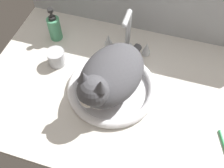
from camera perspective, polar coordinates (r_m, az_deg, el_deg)
countertop at (r=100.73cm, az=2.81°, el=-2.09°), size 110.83×69.75×3.00cm
sink_basin at (r=98.53cm, az=-0.00°, el=-0.87°), size 33.73×33.73×3.13cm
faucet at (r=106.65cm, az=3.38°, el=10.19°), size 19.77×10.20×21.28cm
cat at (r=90.06cm, az=-0.66°, el=1.47°), size 26.67×38.18×18.96cm
soap_pump_bottle at (r=116.37cm, az=-12.47°, el=11.92°), size 5.35×5.35×15.64cm
metal_jar at (r=107.67cm, az=-12.08°, el=5.68°), size 7.22×7.22×6.51cm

